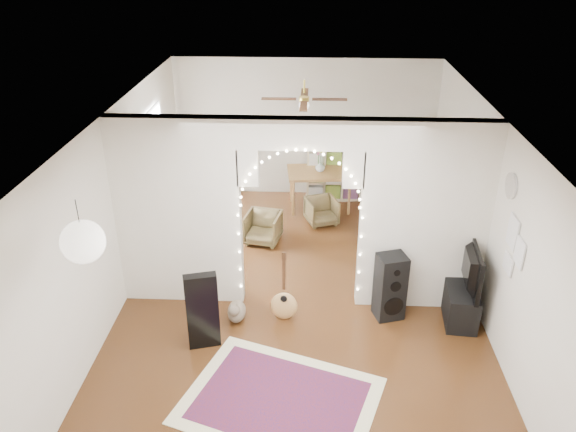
{
  "coord_description": "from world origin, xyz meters",
  "views": [
    {
      "loc": [
        0.15,
        -6.71,
        4.73
      ],
      "look_at": [
        -0.18,
        0.3,
        1.19
      ],
      "focal_mm": 35.0,
      "sensor_mm": 36.0,
      "label": 1
    }
  ],
  "objects_px": {
    "acoustic_guitar": "(284,295)",
    "floor_speaker": "(390,287)",
    "media_console": "(459,299)",
    "dining_table": "(320,175)",
    "bookcase": "(343,165)",
    "dining_chair_right": "(322,211)",
    "dining_chair_left": "(263,228)"
  },
  "relations": [
    {
      "from": "bookcase",
      "to": "dining_chair_left",
      "type": "relative_size",
      "value": 2.46
    },
    {
      "from": "dining_chair_right",
      "to": "dining_table",
      "type": "bearing_deg",
      "value": 73.48
    },
    {
      "from": "acoustic_guitar",
      "to": "floor_speaker",
      "type": "distance_m",
      "value": 1.44
    },
    {
      "from": "acoustic_guitar",
      "to": "floor_speaker",
      "type": "xyz_separation_m",
      "value": [
        1.43,
        0.15,
        0.08
      ]
    },
    {
      "from": "acoustic_guitar",
      "to": "media_console",
      "type": "bearing_deg",
      "value": 13.37
    },
    {
      "from": "media_console",
      "to": "dining_chair_right",
      "type": "height_order",
      "value": "media_console"
    },
    {
      "from": "dining_chair_left",
      "to": "floor_speaker",
      "type": "bearing_deg",
      "value": -35.32
    },
    {
      "from": "media_console",
      "to": "dining_table",
      "type": "relative_size",
      "value": 0.79
    },
    {
      "from": "dining_table",
      "to": "dining_chair_right",
      "type": "distance_m",
      "value": 0.79
    },
    {
      "from": "acoustic_guitar",
      "to": "dining_chair_right",
      "type": "relative_size",
      "value": 1.69
    },
    {
      "from": "media_console",
      "to": "bookcase",
      "type": "relative_size",
      "value": 0.7
    },
    {
      "from": "media_console",
      "to": "dining_table",
      "type": "height_order",
      "value": "dining_table"
    },
    {
      "from": "dining_chair_left",
      "to": "bookcase",
      "type": "bearing_deg",
      "value": 63.72
    },
    {
      "from": "acoustic_guitar",
      "to": "floor_speaker",
      "type": "height_order",
      "value": "acoustic_guitar"
    },
    {
      "from": "acoustic_guitar",
      "to": "floor_speaker",
      "type": "bearing_deg",
      "value": 13.68
    },
    {
      "from": "dining_table",
      "to": "dining_chair_right",
      "type": "xyz_separation_m",
      "value": [
        0.04,
        -0.65,
        -0.44
      ]
    },
    {
      "from": "floor_speaker",
      "to": "media_console",
      "type": "relative_size",
      "value": 0.95
    },
    {
      "from": "acoustic_guitar",
      "to": "bookcase",
      "type": "relative_size",
      "value": 0.63
    },
    {
      "from": "bookcase",
      "to": "dining_chair_right",
      "type": "distance_m",
      "value": 1.26
    },
    {
      "from": "media_console",
      "to": "acoustic_guitar",
      "type": "bearing_deg",
      "value": -169.32
    },
    {
      "from": "dining_chair_left",
      "to": "media_console",
      "type": "bearing_deg",
      "value": -22.55
    },
    {
      "from": "bookcase",
      "to": "dining_chair_right",
      "type": "xyz_separation_m",
      "value": [
        -0.4,
        -1.1,
        -0.47
      ]
    },
    {
      "from": "media_console",
      "to": "floor_speaker",
      "type": "bearing_deg",
      "value": -169.78
    },
    {
      "from": "dining_chair_left",
      "to": "acoustic_guitar",
      "type": "bearing_deg",
      "value": -66.35
    },
    {
      "from": "acoustic_guitar",
      "to": "dining_chair_left",
      "type": "distance_m",
      "value": 2.21
    },
    {
      "from": "media_console",
      "to": "bookcase",
      "type": "xyz_separation_m",
      "value": [
        -1.46,
        3.75,
        0.46
      ]
    },
    {
      "from": "bookcase",
      "to": "dining_table",
      "type": "distance_m",
      "value": 0.63
    },
    {
      "from": "bookcase",
      "to": "dining_chair_left",
      "type": "bearing_deg",
      "value": -135.74
    },
    {
      "from": "acoustic_guitar",
      "to": "dining_table",
      "type": "distance_m",
      "value": 3.58
    },
    {
      "from": "media_console",
      "to": "dining_chair_right",
      "type": "xyz_separation_m",
      "value": [
        -1.86,
        2.65,
        -0.01
      ]
    },
    {
      "from": "floor_speaker",
      "to": "media_console",
      "type": "height_order",
      "value": "floor_speaker"
    },
    {
      "from": "media_console",
      "to": "bookcase",
      "type": "bearing_deg",
      "value": 116.35
    }
  ]
}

